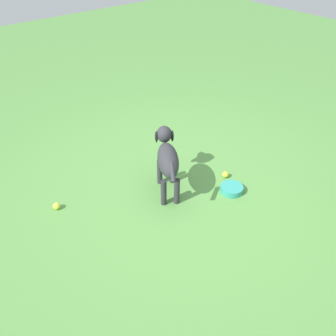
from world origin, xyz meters
The scene contains 5 objects.
ground centered at (0.00, 0.00, 0.00)m, with size 14.00×14.00×0.00m, color #548C42.
dog centered at (-0.15, -0.09, 0.37)m, with size 0.72×0.49×0.56m.
tennis_ball_0 centered at (-0.56, -1.05, 0.03)m, with size 0.07×0.07×0.07m, color #D6E03F.
tennis_ball_1 centered at (0.08, 0.49, 0.03)m, with size 0.07×0.07×0.07m, color #C1D234.
water_bowl centered at (0.28, 0.37, 0.03)m, with size 0.22×0.22×0.06m, color teal.
Camera 1 is at (2.10, -1.92, 2.32)m, focal length 40.51 mm.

